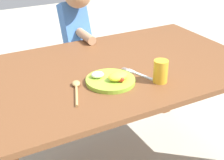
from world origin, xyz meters
The scene contains 6 objects.
dining_table centered at (0.00, 0.00, 0.57)m, with size 1.43×0.88×0.66m.
plate centered at (-0.11, -0.15, 0.68)m, with size 0.23×0.23×0.06m.
fork centered at (0.05, -0.14, 0.67)m, with size 0.08×0.19×0.01m.
spoon centered at (-0.28, -0.14, 0.67)m, with size 0.10×0.21×0.02m.
drinking_cup centered at (0.10, -0.25, 0.72)m, with size 0.07×0.07×0.11m, color gold.
person centered at (0.02, 0.59, 0.57)m, with size 0.18×0.38×1.01m.
Camera 1 is at (-0.74, -1.34, 1.36)m, focal length 52.22 mm.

